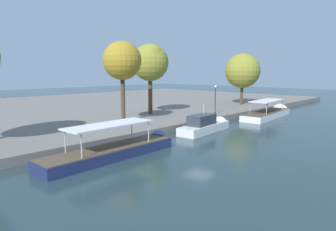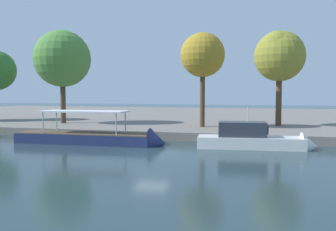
{
  "view_description": "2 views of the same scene",
  "coord_description": "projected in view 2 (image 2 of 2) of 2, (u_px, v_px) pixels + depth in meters",
  "views": [
    {
      "loc": [
        -21.82,
        -16.5,
        7.2
      ],
      "look_at": [
        2.0,
        5.87,
        2.38
      ],
      "focal_mm": 31.91,
      "sensor_mm": 36.0,
      "label": 1
    },
    {
      "loc": [
        7.97,
        -24.86,
        4.49
      ],
      "look_at": [
        -0.21,
        5.52,
        2.48
      ],
      "focal_mm": 38.06,
      "sensor_mm": 36.0,
      "label": 2
    }
  ],
  "objects": [
    {
      "name": "motor_yacht_2",
      "position": [
        257.0,
        141.0,
        28.73
      ],
      "size": [
        9.57,
        3.2,
        4.18
      ],
      "rotation": [
        0.0,
        0.0,
        0.1
      ],
      "color": "silver",
      "rests_on": "ground_plane"
    },
    {
      "name": "tour_boat_1",
      "position": [
        96.0,
        139.0,
        31.53
      ],
      "size": [
        13.75,
        3.22,
        3.93
      ],
      "rotation": [
        0.0,
        0.0,
        0.03
      ],
      "color": "navy",
      "rests_on": "ground_plane"
    },
    {
      "name": "tree_3",
      "position": [
        203.0,
        55.0,
        38.28
      ],
      "size": [
        4.78,
        4.78,
        10.14
      ],
      "color": "#4C3823",
      "rests_on": "dock_promenade"
    },
    {
      "name": "tree_0",
      "position": [
        280.0,
        56.0,
        39.36
      ],
      "size": [
        5.59,
        5.59,
        10.54
      ],
      "color": "#4C3823",
      "rests_on": "dock_promenade"
    },
    {
      "name": "tree_5",
      "position": [
        62.0,
        59.0,
        43.09
      ],
      "size": [
        6.83,
        6.83,
        11.22
      ],
      "color": "#4C3823",
      "rests_on": "dock_promenade"
    },
    {
      "name": "ground_plane",
      "position": [
        151.0,
        154.0,
        26.32
      ],
      "size": [
        220.0,
        220.0,
        0.0
      ],
      "primitive_type": "plane",
      "color": "#23383D"
    },
    {
      "name": "dock_promenade",
      "position": [
        214.0,
        117.0,
        59.61
      ],
      "size": [
        120.0,
        55.0,
        0.81
      ],
      "primitive_type": "cube",
      "color": "slate",
      "rests_on": "ground_plane"
    }
  ]
}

